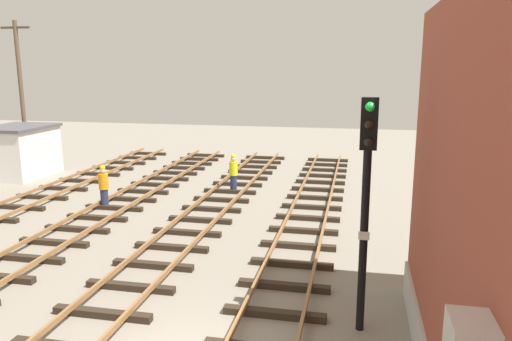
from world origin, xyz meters
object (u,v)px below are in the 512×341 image
signal_mast (366,189)px  utility_pole_far (21,92)px  track_worker_foreground (104,187)px  track_worker_distant (233,174)px  control_hut (19,151)px

signal_mast → utility_pole_far: 24.56m
track_worker_foreground → track_worker_distant: same height
control_hut → track_worker_foreground: bearing=-32.7°
signal_mast → track_worker_distant: (-5.91, 11.59, -2.38)m
track_worker_foreground → track_worker_distant: 5.97m
control_hut → track_worker_foreground: (7.61, -4.88, -0.46)m
signal_mast → control_hut: 22.29m
utility_pole_far → track_worker_distant: size_ratio=4.51×
utility_pole_far → track_worker_distant: (13.50, -3.43, -3.48)m
signal_mast → track_worker_distant: bearing=117.0°
track_worker_foreground → control_hut: bearing=147.3°
utility_pole_far → track_worker_distant: utility_pole_far is taller
utility_pole_far → signal_mast: bearing=-37.7°
control_hut → track_worker_distant: size_ratio=2.03×
track_worker_distant → control_hut: bearing=174.6°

